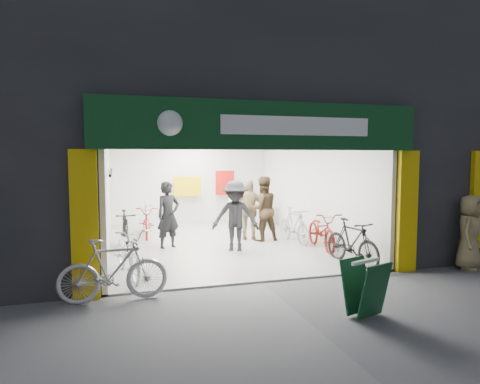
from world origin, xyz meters
name	(u,v)px	position (x,y,z in m)	size (l,w,h in m)	color
ground	(263,283)	(0.00, 0.00, 0.00)	(60.00, 60.00, 0.00)	#56565B
building	(237,96)	(0.91, 4.99, 4.31)	(17.00, 10.27, 8.00)	#232326
bike_left_front	(128,252)	(-2.50, 1.17, 0.53)	(0.70, 2.01, 1.05)	silver
bike_left_midfront	(125,231)	(-2.50, 3.77, 0.53)	(0.50, 1.76, 1.06)	black
bike_left_midback	(147,222)	(-1.80, 5.50, 0.49)	(0.64, 1.85, 0.97)	#9B120E
bike_left_back	(146,218)	(-1.80, 5.93, 0.52)	(0.49, 1.74, 1.05)	silver
bike_right_front	(352,242)	(2.40, 0.70, 0.53)	(0.50, 1.76, 1.06)	black
bike_right_mid	(322,231)	(2.50, 2.37, 0.51)	(0.68, 1.95, 1.02)	maroon
bike_right_back	(294,225)	(2.15, 3.39, 0.52)	(0.48, 1.71, 1.03)	#A5A5A9
parked_bike	(113,270)	(-2.80, -0.30, 0.55)	(0.52, 1.84, 1.10)	#A7A7AC
customer_a	(168,216)	(-1.38, 3.62, 0.91)	(0.66, 0.43, 1.81)	black
customer_b	(263,209)	(1.36, 3.85, 0.95)	(0.92, 0.72, 1.90)	#3E2D1C
customer_c	(235,217)	(0.23, 2.78, 0.93)	(1.20, 0.69, 1.86)	black
customer_d	(250,211)	(1.03, 4.04, 0.90)	(1.05, 0.44, 1.80)	#9B825A
pedestrian_near	(469,232)	(4.69, -0.30, 0.82)	(0.80, 0.52, 1.64)	#928155
sandwich_board	(365,286)	(0.93, -2.11, 0.48)	(0.71, 0.72, 0.86)	#104121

